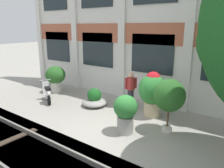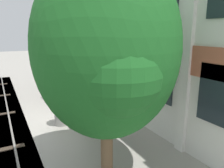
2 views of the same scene
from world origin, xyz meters
The scene contains 10 objects.
ground_plane centered at (0.00, 0.00, 0.00)m, with size 80.00×80.00×0.00m, color #9E998E.
apartment_facade centered at (0.00, 3.40, 3.96)m, with size 15.84×0.64×7.95m.
broadleaf_tree centered at (4.52, 0.38, 3.44)m, with size 3.91×3.72×5.90m.
potted_plant_wide_bowl centered at (-1.80, 1.39, 0.29)m, with size 1.09×1.09×0.80m.
potted_plant_fluted_column centered at (0.73, 1.89, 1.03)m, with size 1.09×1.09×1.77m.
potted_plant_stone_basin centered at (-4.84, 1.79, 0.85)m, with size 1.03×1.03×1.40m.
potted_plant_glazed_jar centered at (0.67, 0.08, 0.74)m, with size 0.78×0.78×1.29m.
potted_plant_tall_urn centered at (1.74, 1.01, 1.23)m, with size 1.02×1.02×1.79m.
scooter_near_curb centered at (-3.86, 0.47, 0.44)m, with size 1.25×0.80×0.98m.
resident_by_doorway centered at (-0.40, 2.13, 0.83)m, with size 0.39×0.41×1.55m.
Camera 2 is at (9.53, -2.13, 3.96)m, focal length 35.00 mm.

